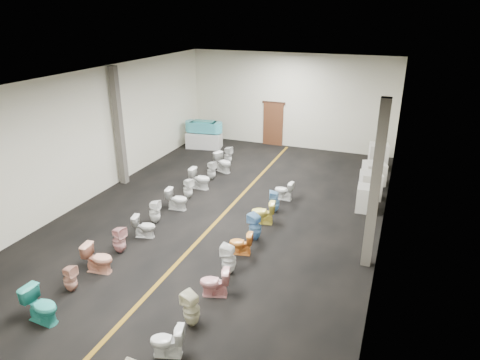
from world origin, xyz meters
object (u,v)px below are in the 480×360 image
(appliance_crate_c, at_px, (374,173))
(toilet_left_9, at_px, (211,170))
(toilet_left_11, at_px, (228,155))
(toilet_right_1, at_px, (167,341))
(toilet_right_7, at_px, (263,212))
(toilet_left_3, at_px, (119,240))
(toilet_right_9, at_px, (284,190))
(display_table, at_px, (204,140))
(appliance_crate_b, at_px, (370,185))
(appliance_crate_d, at_px, (378,157))
(toilet_left_2, at_px, (98,258))
(toilet_left_7, at_px, (188,188))
(bathtub, at_px, (204,126))
(toilet_left_0, at_px, (41,305))
(toilet_left_4, at_px, (144,226))
(toilet_left_10, at_px, (223,162))
(toilet_left_6, at_px, (177,199))
(toilet_right_3, at_px, (215,282))
(toilet_right_6, at_px, (255,227))
(toilet_left_5, at_px, (155,212))
(toilet_right_8, at_px, (274,201))
(appliance_crate_a, at_px, (367,199))
(toilet_right_5, at_px, (241,243))
(toilet_left_1, at_px, (70,279))
(toilet_right_2, at_px, (191,309))
(toilet_left_8, at_px, (200,179))
(toilet_right_4, at_px, (229,259))

(appliance_crate_c, relative_size, toilet_left_9, 1.13)
(toilet_left_11, xyz_separation_m, toilet_right_1, (3.23, -10.79, -0.04))
(toilet_left_11, bearing_deg, toilet_right_7, -138.70)
(toilet_left_3, bearing_deg, toilet_right_9, -23.98)
(display_table, bearing_deg, toilet_left_3, -78.19)
(appliance_crate_b, distance_m, appliance_crate_d, 3.27)
(toilet_left_2, relative_size, toilet_left_7, 1.04)
(toilet_left_11, bearing_deg, toilet_left_9, -169.71)
(bathtub, bearing_deg, toilet_right_9, -46.87)
(toilet_left_0, height_order, toilet_left_4, toilet_left_0)
(toilet_left_10, bearing_deg, toilet_left_2, -158.48)
(toilet_right_7, bearing_deg, toilet_left_2, -48.24)
(appliance_crate_b, xyz_separation_m, toilet_right_1, (-2.96, -9.29, -0.14))
(toilet_left_0, bearing_deg, display_table, 13.54)
(display_table, distance_m, toilet_left_6, 6.97)
(toilet_right_3, distance_m, toilet_right_6, 2.87)
(toilet_left_5, height_order, toilet_right_8, toilet_left_5)
(appliance_crate_a, height_order, toilet_left_5, appliance_crate_a)
(bathtub, relative_size, toilet_left_10, 2.28)
(bathtub, distance_m, toilet_right_7, 8.40)
(toilet_left_0, relative_size, toilet_right_5, 1.24)
(appliance_crate_d, bearing_deg, toilet_right_8, -117.18)
(bathtub, distance_m, appliance_crate_c, 8.42)
(appliance_crate_a, height_order, appliance_crate_d, appliance_crate_d)
(toilet_left_1, distance_m, toilet_left_7, 5.92)
(appliance_crate_d, relative_size, toilet_right_1, 1.55)
(toilet_left_2, height_order, toilet_right_8, toilet_left_2)
(toilet_left_5, bearing_deg, toilet_left_10, -8.87)
(toilet_right_3, xyz_separation_m, toilet_right_8, (-0.00, 4.86, 0.02))
(appliance_crate_d, xyz_separation_m, toilet_left_10, (-5.99, -2.74, -0.13))
(toilet_right_8, bearing_deg, toilet_left_2, -49.05)
(appliance_crate_a, distance_m, toilet_left_0, 10.24)
(toilet_left_4, relative_size, toilet_right_8, 0.91)
(toilet_right_2, height_order, toilet_right_7, toilet_right_2)
(toilet_right_1, bearing_deg, toilet_left_1, -123.56)
(appliance_crate_c, xyz_separation_m, toilet_left_7, (-6.12, -3.84, -0.06))
(toilet_left_10, bearing_deg, toilet_right_9, -97.45)
(toilet_left_5, relative_size, toilet_right_7, 1.00)
(appliance_crate_d, distance_m, toilet_left_2, 12.28)
(toilet_left_0, xyz_separation_m, toilet_left_6, (-0.01, 6.05, -0.04))
(toilet_left_11, relative_size, toilet_right_5, 1.18)
(toilet_left_9, bearing_deg, toilet_left_0, -166.89)
(toilet_left_7, xyz_separation_m, toilet_right_7, (3.14, -0.88, 0.01))
(toilet_left_11, relative_size, toilet_right_1, 1.13)
(appliance_crate_d, height_order, toilet_left_0, appliance_crate_d)
(toilet_right_6, distance_m, toilet_right_7, 1.07)
(toilet_right_8, bearing_deg, appliance_crate_d, 136.40)
(toilet_left_6, relative_size, toilet_right_6, 0.90)
(display_table, relative_size, toilet_left_1, 2.40)
(toilet_left_8, height_order, toilet_right_4, toilet_right_4)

